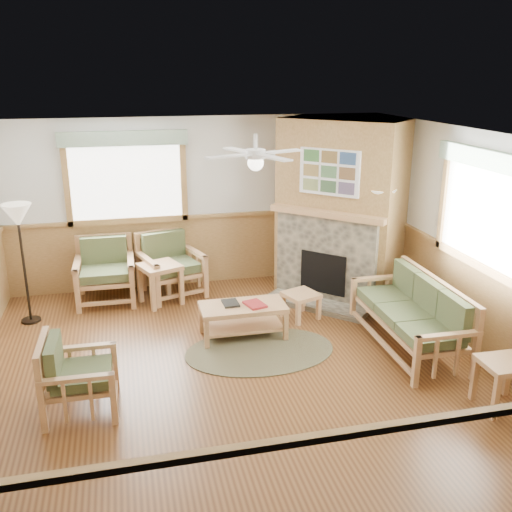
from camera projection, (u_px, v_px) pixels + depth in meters
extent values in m
cube|color=brown|center=(237.00, 369.00, 6.75)|extent=(6.00, 6.00, 0.01)
cube|color=white|center=(234.00, 137.00, 5.91)|extent=(6.00, 6.00, 0.01)
cube|color=silver|center=(198.00, 202.00, 9.11)|extent=(6.00, 0.02, 2.70)
cube|color=silver|center=(331.00, 409.00, 3.56)|extent=(6.00, 0.02, 2.70)
cube|color=silver|center=(475.00, 242.00, 7.00)|extent=(0.02, 6.00, 2.70)
cylinder|color=#4B462E|center=(260.00, 351.00, 7.17)|extent=(2.30, 2.30, 0.01)
cube|color=maroon|center=(255.00, 303.00, 7.41)|extent=(0.29, 0.35, 0.03)
cube|color=black|center=(230.00, 302.00, 7.46)|extent=(0.21, 0.28, 0.03)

